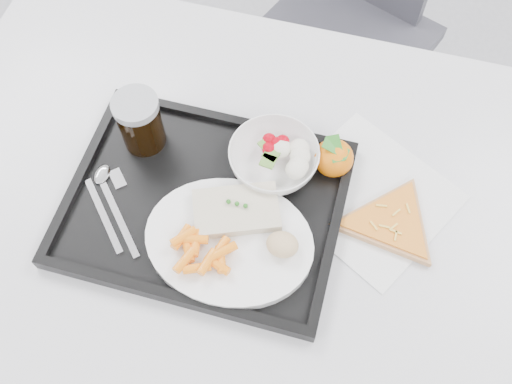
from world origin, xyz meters
The scene contains 14 objects.
room centered at (0.00, 0.00, 1.40)m, with size 6.04×7.04×2.84m.
table centered at (0.00, 0.30, 0.68)m, with size 1.20×0.80×0.75m.
tray centered at (-0.07, 0.26, 0.76)m, with size 0.45×0.35×0.03m.
dinner_plate centered at (-0.01, 0.20, 0.77)m, with size 0.27×0.27×0.02m.
fish_fillet centered at (-0.01, 0.24, 0.79)m, with size 0.16×0.13×0.03m.
bread_roll centered at (0.08, 0.20, 0.80)m, with size 0.06×0.06×0.03m.
salad_bowl centered at (0.03, 0.35, 0.79)m, with size 0.15×0.15×0.05m.
cola_glass centered at (-0.21, 0.35, 0.82)m, with size 0.08×0.08×0.11m.
cutlery centered at (-0.22, 0.22, 0.77)m, with size 0.14×0.15×0.01m.
napkin centered at (0.19, 0.35, 0.75)m, with size 0.34×0.33×0.00m.
tangerine centered at (0.12, 0.38, 0.79)m, with size 0.07×0.07×0.07m.
pizza_slice centered at (0.24, 0.30, 0.76)m, with size 0.26×0.26×0.02m.
carrot_pile centered at (-0.04, 0.16, 0.80)m, with size 0.11×0.08×0.02m.
salad_contents centered at (0.05, 0.36, 0.80)m, with size 0.09×0.08×0.03m.
Camera 1 is at (0.13, -0.14, 1.60)m, focal length 40.00 mm.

